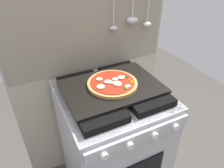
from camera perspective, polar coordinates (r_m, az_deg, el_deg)
kitchen_backsplash at (r=1.50m, az=-5.56°, el=1.88°), size 1.10×0.09×1.55m
stove at (r=1.48m, az=0.03°, el=-15.69°), size 0.60×0.64×0.90m
baking_tray at (r=1.17m, az=0.00°, el=-0.74°), size 0.54×0.38×0.02m
pizza_left at (r=1.17m, az=0.10°, el=0.24°), size 0.28×0.28×0.03m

